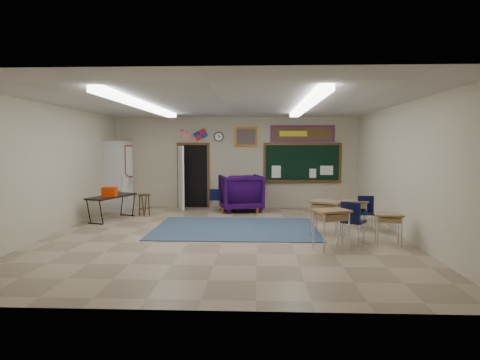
{
  "coord_description": "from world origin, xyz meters",
  "views": [
    {
      "loc": [
        0.76,
        -9.66,
        2.05
      ],
      "look_at": [
        0.28,
        1.5,
        1.16
      ],
      "focal_mm": 32.0,
      "sensor_mm": 36.0,
      "label": 1
    }
  ],
  "objects_px": {
    "student_desk_front_right": "(355,213)",
    "wooden_stool": "(144,205)",
    "folding_table": "(112,207)",
    "student_desk_front_left": "(326,217)",
    "wingback_armchair": "(241,193)"
  },
  "relations": [
    {
      "from": "student_desk_front_right",
      "to": "folding_table",
      "type": "height_order",
      "value": "folding_table"
    },
    {
      "from": "student_desk_front_left",
      "to": "student_desk_front_right",
      "type": "bearing_deg",
      "value": 73.39
    },
    {
      "from": "wingback_armchair",
      "to": "student_desk_front_right",
      "type": "xyz_separation_m",
      "value": [
        2.94,
        -2.78,
        -0.18
      ]
    },
    {
      "from": "wingback_armchair",
      "to": "student_desk_front_left",
      "type": "xyz_separation_m",
      "value": [
        2.08,
        -3.73,
        -0.12
      ]
    },
    {
      "from": "student_desk_front_right",
      "to": "wooden_stool",
      "type": "xyz_separation_m",
      "value": [
        -5.73,
        1.74,
        -0.07
      ]
    },
    {
      "from": "student_desk_front_left",
      "to": "wooden_stool",
      "type": "xyz_separation_m",
      "value": [
        -4.88,
        2.69,
        -0.13
      ]
    },
    {
      "from": "student_desk_front_left",
      "to": "wooden_stool",
      "type": "distance_m",
      "value": 5.57
    },
    {
      "from": "student_desk_front_left",
      "to": "folding_table",
      "type": "distance_m",
      "value": 5.92
    },
    {
      "from": "student_desk_front_right",
      "to": "wooden_stool",
      "type": "distance_m",
      "value": 5.99
    },
    {
      "from": "student_desk_front_left",
      "to": "student_desk_front_right",
      "type": "distance_m",
      "value": 1.28
    },
    {
      "from": "wooden_stool",
      "to": "student_desk_front_left",
      "type": "bearing_deg",
      "value": -28.87
    },
    {
      "from": "folding_table",
      "to": "wooden_stool",
      "type": "xyz_separation_m",
      "value": [
        0.71,
        0.73,
        -0.04
      ]
    },
    {
      "from": "folding_table",
      "to": "wooden_stool",
      "type": "relative_size",
      "value": 2.7
    },
    {
      "from": "student_desk_front_right",
      "to": "wooden_stool",
      "type": "relative_size",
      "value": 1.11
    },
    {
      "from": "wooden_stool",
      "to": "folding_table",
      "type": "bearing_deg",
      "value": -134.21
    }
  ]
}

